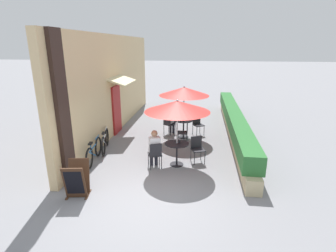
# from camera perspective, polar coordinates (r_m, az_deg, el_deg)

# --- Properties ---
(ground_plane) EXTENTS (120.00, 120.00, 0.00)m
(ground_plane) POSITION_cam_1_polar(r_m,az_deg,el_deg) (7.03, -4.65, -15.37)
(ground_plane) COLOR gray
(cafe_facade_wall) EXTENTS (0.98, 11.25, 4.20)m
(cafe_facade_wall) POSITION_cam_1_polar(r_m,az_deg,el_deg) (12.03, -11.44, 8.83)
(cafe_facade_wall) COLOR #D6B784
(cafe_facade_wall) RESTS_ON ground_plane
(planter_hedge) EXTENTS (0.60, 10.25, 1.01)m
(planter_hedge) POSITION_cam_1_polar(r_m,az_deg,el_deg) (11.85, 14.12, 0.83)
(planter_hedge) COLOR tan
(planter_hedge) RESTS_ON ground_plane
(patio_table_near) EXTENTS (0.78, 0.78, 0.76)m
(patio_table_near) POSITION_cam_1_polar(r_m,az_deg,el_deg) (8.52, 1.93, -5.05)
(patio_table_near) COLOR black
(patio_table_near) RESTS_ON ground_plane
(patio_umbrella_near) EXTENTS (2.05, 2.05, 2.19)m
(patio_umbrella_near) POSITION_cam_1_polar(r_m,az_deg,el_deg) (8.08, 2.03, 4.32)
(patio_umbrella_near) COLOR #B7B7BC
(patio_umbrella_near) RESTS_ON ground_plane
(cafe_chair_near_left) EXTENTS (0.52, 0.52, 0.87)m
(cafe_chair_near_left) POSITION_cam_1_polar(r_m,az_deg,el_deg) (8.30, -2.81, -5.94)
(cafe_chair_near_left) COLOR #232328
(cafe_chair_near_left) RESTS_ON ground_plane
(seated_patron_near_left) EXTENTS (0.44, 0.49, 1.25)m
(seated_patron_near_left) POSITION_cam_1_polar(r_m,az_deg,el_deg) (8.34, -2.98, -4.56)
(seated_patron_near_left) COLOR #23232D
(seated_patron_near_left) RESTS_ON ground_plane
(cafe_chair_near_right) EXTENTS (0.52, 0.52, 0.87)m
(cafe_chair_near_right) POSITION_cam_1_polar(r_m,az_deg,el_deg) (8.81, 6.38, -4.62)
(cafe_chair_near_right) COLOR #232328
(cafe_chair_near_right) RESTS_ON ground_plane
(coffee_cup_near) EXTENTS (0.07, 0.07, 0.09)m
(coffee_cup_near) POSITION_cam_1_polar(r_m,az_deg,el_deg) (8.48, 2.46, -3.34)
(coffee_cup_near) COLOR #232328
(coffee_cup_near) RESTS_ON patio_table_near
(patio_table_mid) EXTENTS (0.78, 0.78, 0.76)m
(patio_table_mid) POSITION_cam_1_polar(r_m,az_deg,el_deg) (11.07, 3.40, 0.26)
(patio_table_mid) COLOR black
(patio_table_mid) RESTS_ON ground_plane
(patio_umbrella_mid) EXTENTS (2.05, 2.05, 2.19)m
(patio_umbrella_mid) POSITION_cam_1_polar(r_m,az_deg,el_deg) (10.74, 3.54, 7.54)
(patio_umbrella_mid) COLOR #B7B7BC
(patio_umbrella_mid) RESTS_ON ground_plane
(cafe_chair_mid_left) EXTENTS (0.55, 0.55, 0.87)m
(cafe_chair_mid_left) POSITION_cam_1_polar(r_m,az_deg,el_deg) (11.48, 6.48, 0.62)
(cafe_chair_mid_left) COLOR #232328
(cafe_chair_mid_left) RESTS_ON ground_plane
(cafe_chair_mid_right) EXTENTS (0.54, 0.54, 0.87)m
(cafe_chair_mid_right) POSITION_cam_1_polar(r_m,az_deg,el_deg) (11.42, 0.12, 0.64)
(cafe_chair_mid_right) COLOR #232328
(cafe_chair_mid_right) RESTS_ON ground_plane
(seated_patron_mid_right) EXTENTS (0.47, 0.51, 1.25)m
(seated_patron_mid_right) POSITION_cam_1_polar(r_m,az_deg,el_deg) (11.46, 0.45, 1.59)
(seated_patron_mid_right) COLOR #23232D
(seated_patron_mid_right) RESTS_ON ground_plane
(cafe_chair_mid_back) EXTENTS (0.41, 0.41, 0.87)m
(cafe_chair_mid_back) POSITION_cam_1_polar(r_m,az_deg,el_deg) (10.38, 3.59, -1.11)
(cafe_chair_mid_back) COLOR #232328
(cafe_chair_mid_back) RESTS_ON ground_plane
(coffee_cup_mid) EXTENTS (0.07, 0.07, 0.09)m
(coffee_cup_mid) POSITION_cam_1_polar(r_m,az_deg,el_deg) (10.98, 2.79, 1.50)
(coffee_cup_mid) COLOR #232328
(coffee_cup_mid) RESTS_ON patio_table_mid
(bicycle_leaning) EXTENTS (0.24, 1.72, 0.79)m
(bicycle_leaning) POSITION_cam_1_polar(r_m,az_deg,el_deg) (9.14, -15.82, -5.41)
(bicycle_leaning) COLOR black
(bicycle_leaning) RESTS_ON ground_plane
(bicycle_second) EXTENTS (0.45, 1.69, 0.79)m
(bicycle_second) POSITION_cam_1_polar(r_m,az_deg,el_deg) (10.02, -13.51, -3.19)
(bicycle_second) COLOR black
(bicycle_second) RESTS_ON ground_plane
(menu_board) EXTENTS (0.63, 0.71, 0.93)m
(menu_board) POSITION_cam_1_polar(r_m,az_deg,el_deg) (7.29, -19.21, -10.95)
(menu_board) COLOR #422819
(menu_board) RESTS_ON ground_plane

